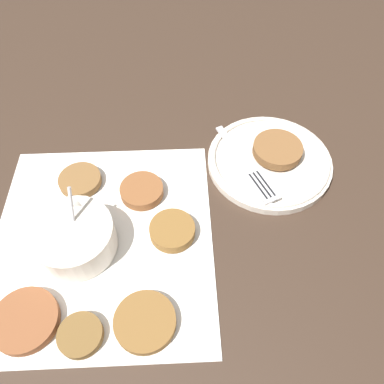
% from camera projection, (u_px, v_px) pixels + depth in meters
% --- Properties ---
extents(ground_plane, '(4.00, 4.00, 0.00)m').
position_uv_depth(ground_plane, '(115.00, 247.00, 0.56)').
color(ground_plane, '#38281E').
extents(napkin, '(0.37, 0.34, 0.00)m').
position_uv_depth(napkin, '(103.00, 239.00, 0.56)').
color(napkin, white).
rests_on(napkin, ground_plane).
extents(sauce_bowl, '(0.13, 0.12, 0.10)m').
position_uv_depth(sauce_bowl, '(75.00, 241.00, 0.53)').
color(sauce_bowl, silver).
rests_on(sauce_bowl, napkin).
extents(fritter_0, '(0.08, 0.08, 0.01)m').
position_uv_depth(fritter_0, '(145.00, 322.00, 0.48)').
color(fritter_0, brown).
rests_on(fritter_0, napkin).
extents(fritter_1, '(0.07, 0.07, 0.01)m').
position_uv_depth(fritter_1, '(80.00, 180.00, 0.62)').
color(fritter_1, brown).
rests_on(fritter_1, napkin).
extents(fritter_2, '(0.07, 0.07, 0.02)m').
position_uv_depth(fritter_2, '(142.00, 191.00, 0.60)').
color(fritter_2, brown).
rests_on(fritter_2, napkin).
extents(fritter_3, '(0.07, 0.07, 0.02)m').
position_uv_depth(fritter_3, '(172.00, 231.00, 0.56)').
color(fritter_3, brown).
rests_on(fritter_3, napkin).
extents(fritter_4, '(0.09, 0.09, 0.01)m').
position_uv_depth(fritter_4, '(25.00, 320.00, 0.48)').
color(fritter_4, brown).
rests_on(fritter_4, napkin).
extents(fritter_5, '(0.06, 0.06, 0.01)m').
position_uv_depth(fritter_5, '(80.00, 335.00, 0.47)').
color(fritter_5, brown).
rests_on(fritter_5, napkin).
extents(serving_plate, '(0.21, 0.21, 0.02)m').
position_uv_depth(serving_plate, '(269.00, 161.00, 0.64)').
color(serving_plate, silver).
rests_on(serving_plate, ground_plane).
extents(fritter_on_plate, '(0.08, 0.08, 0.02)m').
position_uv_depth(fritter_on_plate, '(277.00, 149.00, 0.64)').
color(fritter_on_plate, brown).
rests_on(fritter_on_plate, serving_plate).
extents(fork, '(0.17, 0.10, 0.00)m').
position_uv_depth(fork, '(250.00, 170.00, 0.62)').
color(fork, silver).
rests_on(fork, serving_plate).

